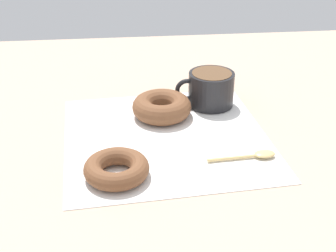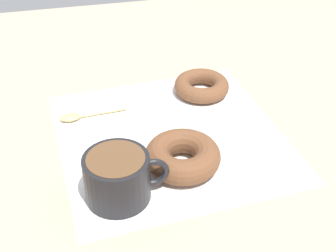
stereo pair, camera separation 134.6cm
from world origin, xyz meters
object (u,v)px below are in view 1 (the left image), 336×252
at_px(donut_far, 161,107).
at_px(spoon, 256,155).
at_px(coffee_cup, 210,88).
at_px(donut_near_cup, 116,168).

bearing_deg(donut_far, spoon, -49.15).
bearing_deg(coffee_cup, donut_near_cup, -128.80).
distance_m(donut_near_cup, donut_far, 0.22).
xyz_separation_m(donut_near_cup, spoon, (0.23, 0.03, -0.01)).
bearing_deg(donut_near_cup, coffee_cup, 51.20).
relative_size(donut_near_cup, donut_far, 0.90).
bearing_deg(donut_far, coffee_cup, 21.78).
xyz_separation_m(coffee_cup, donut_near_cup, (-0.19, -0.24, -0.02)).
relative_size(donut_near_cup, spoon, 0.87).
height_order(donut_near_cup, donut_far, donut_far).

